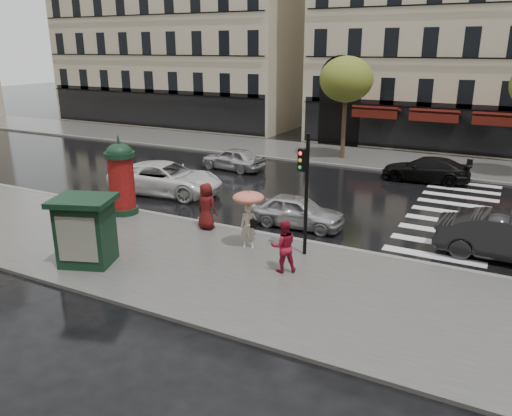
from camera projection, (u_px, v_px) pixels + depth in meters
The scene contains 19 objects.
ground at pixel (233, 265), 17.19m from camera, with size 160.00×160.00×0.00m, color black.
near_sidewalk at pixel (226, 269), 16.75m from camera, with size 90.00×7.00×0.12m, color #474744.
far_sidewalk at pixel (376, 159), 33.21m from camera, with size 90.00×6.00×0.12m, color #474744.
near_kerb at pixel (271, 235), 19.70m from camera, with size 90.00×0.25×0.14m, color slate.
far_kerb at pixel (363, 168), 30.67m from camera, with size 90.00×0.25×0.14m, color slate.
zebra_crossing at pixel (453, 212), 22.66m from camera, with size 3.60×11.75×0.01m, color silver.
bldg_far_left at pixel (190, 2), 48.68m from camera, with size 24.00×14.00×22.90m.
tree_far_left at pixel (346, 80), 31.67m from camera, with size 3.40×3.40×6.64m.
woman_umbrella at pixel (249, 210), 17.94m from camera, with size 1.14×1.14×2.19m.
woman_red at pixel (284, 246), 16.20m from camera, with size 0.86×0.67×1.77m, color maroon.
man_burgundy at pixel (206, 206), 20.03m from camera, with size 0.93×0.60×1.90m, color #501010.
morris_column at pixel (121, 176), 21.70m from camera, with size 1.31×1.31×3.53m.
traffic_light at pixel (305, 183), 16.98m from camera, with size 0.33×0.43×4.32m.
newsstand at pixel (86, 230), 16.71m from camera, with size 2.39×2.21×2.33m.
car_silver at pixel (297, 211), 20.70m from camera, with size 1.59×3.95×1.34m, color silver.
car_darkgrey at pixel (510, 238), 17.39m from camera, with size 1.71×4.92×1.62m, color #232326.
car_white at pixel (166, 178), 25.31m from camera, with size 2.67×5.79×1.61m, color white.
car_black at pixel (426, 169), 27.68m from camera, with size 1.91×4.71×1.37m, color black.
car_far_silver at pixel (233, 159), 30.28m from camera, with size 1.63×4.05×1.38m, color silver.
Camera 1 is at (7.97, -13.60, 7.18)m, focal length 35.00 mm.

